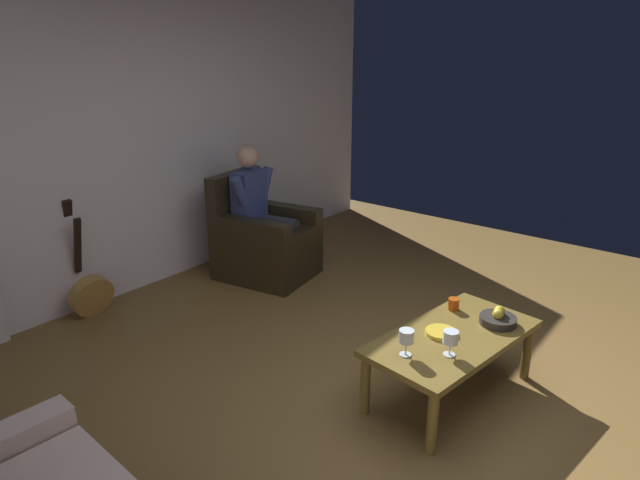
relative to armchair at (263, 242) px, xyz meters
The scene contains 11 objects.
ground_plane 2.38m from the armchair, 70.44° to the left, with size 7.06×7.06×0.00m, color brown.
wall_back 1.44m from the armchair, 41.86° to the right, with size 6.28×0.06×2.62m, color white.
armchair is the anchor object (origin of this frame).
person_seated 0.33m from the armchair, 80.02° to the right, with size 0.61×0.64×1.24m.
coffee_table 2.35m from the armchair, 73.65° to the left, with size 1.21×0.73×0.42m.
guitar 1.57m from the armchair, 18.83° to the right, with size 0.35×0.30×0.95m.
wine_glass_near 2.40m from the armchair, 64.00° to the left, with size 0.09×0.09×0.16m.
wine_glass_far 2.52m from the armchair, 69.16° to the left, with size 0.09×0.09×0.15m.
fruit_bowl 2.44m from the armchair, 81.61° to the left, with size 0.23×0.23×0.11m.
decorative_dish 2.31m from the armchair, 72.22° to the left, with size 0.19×0.19×0.02m, color gold.
candle_jar 2.14m from the armchair, 80.60° to the left, with size 0.07×0.07×0.08m, color #B64410.
Camera 1 is at (2.69, 1.26, 2.08)m, focal length 30.88 mm.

